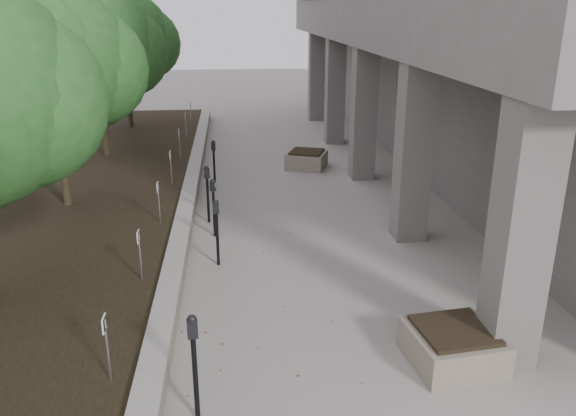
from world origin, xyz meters
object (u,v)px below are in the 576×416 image
parking_meter_2 (217,233)px  parking_meter_5 (214,164)px  parking_meter_3 (214,208)px  crabapple_tree_3 (54,96)px  parking_meter_4 (208,194)px  crabapple_tree_5 (125,59)px  crabapple_tree_4 (99,73)px  parking_meter_1 (195,368)px  planter_back (307,159)px  planter_front (453,345)px

parking_meter_2 → parking_meter_5: size_ratio=0.99×
parking_meter_3 → crabapple_tree_3: bearing=176.5°
parking_meter_4 → parking_meter_5: 2.92m
parking_meter_5 → crabapple_tree_5: bearing=117.3°
crabapple_tree_4 → parking_meter_1: (3.60, -12.89, -2.35)m
crabapple_tree_3 → parking_meter_4: crabapple_tree_3 is taller
parking_meter_2 → parking_meter_5: bearing=92.3°
parking_meter_2 → planter_back: size_ratio=1.17×
crabapple_tree_3 → planter_front: crabapple_tree_3 is taller
parking_meter_4 → parking_meter_5: size_ratio=1.01×
planter_back → crabapple_tree_3: bearing=-146.6°
crabapple_tree_5 → parking_meter_4: 11.39m
parking_meter_2 → parking_meter_1: bearing=-92.0°
parking_meter_1 → crabapple_tree_4: bearing=97.0°
crabapple_tree_4 → parking_meter_5: crabapple_tree_4 is taller
parking_meter_4 → parking_meter_1: bearing=-106.6°
parking_meter_1 → parking_meter_2: size_ratio=1.07×
planter_back → planter_front: bearing=-86.2°
crabapple_tree_5 → parking_meter_4: (3.53, -10.56, -2.39)m
parking_meter_4 → parking_meter_5: (0.09, 2.92, -0.01)m
crabapple_tree_4 → parking_meter_2: 9.29m
crabapple_tree_4 → planter_front: (7.39, -12.00, -2.82)m
parking_meter_1 → planter_front: size_ratio=1.21×
parking_meter_2 → parking_meter_5: 5.48m
parking_meter_3 → planter_back: size_ratio=1.15×
parking_meter_1 → parking_meter_4: (-0.08, 7.33, -0.04)m
parking_meter_3 → parking_meter_4: 0.96m
crabapple_tree_5 → crabapple_tree_3: bearing=-90.0°
crabapple_tree_3 → crabapple_tree_4: size_ratio=1.00×
crabapple_tree_4 → parking_meter_5: (3.62, -2.65, -2.40)m
parking_meter_1 → crabapple_tree_3: bearing=105.9°
parking_meter_4 → parking_meter_2: bearing=-101.1°
parking_meter_1 → parking_meter_4: size_ratio=1.05×
parking_meter_2 → planter_front: parking_meter_2 is taller
crabapple_tree_3 → planter_front: 10.56m
parking_meter_4 → planter_back: (3.11, 4.93, -0.44)m
planter_back → parking_meter_2: bearing=-110.7°
crabapple_tree_5 → parking_meter_3: bearing=-72.2°
crabapple_tree_3 → crabapple_tree_4: 5.00m
crabapple_tree_4 → parking_meter_4: size_ratio=3.73×
crabapple_tree_4 → parking_meter_5: 5.08m
parking_meter_3 → planter_front: parking_meter_3 is taller
parking_meter_2 → parking_meter_3: 1.62m
parking_meter_1 → planter_back: parking_meter_1 is taller
crabapple_tree_3 → parking_meter_4: bearing=-9.0°
parking_meter_2 → parking_meter_5: parking_meter_5 is taller
planter_front → parking_meter_5: bearing=112.0°
crabapple_tree_3 → parking_meter_2: 5.48m
parking_meter_1 → planter_front: 3.91m
parking_meter_1 → planter_front: bearing=4.6°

